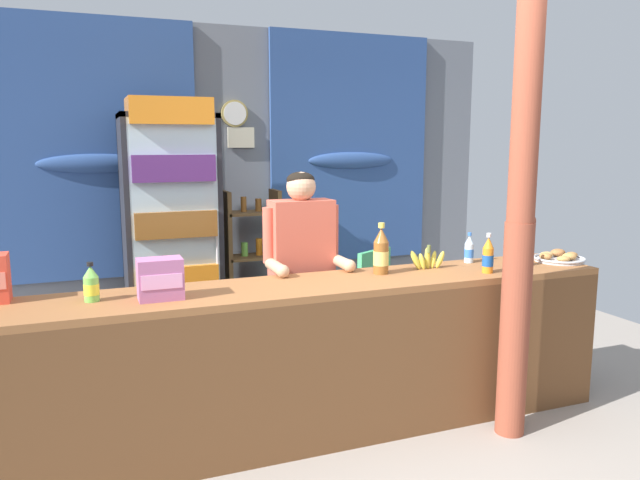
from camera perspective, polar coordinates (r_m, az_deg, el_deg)
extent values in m
plane|color=gray|center=(4.37, -1.12, -13.91)|extent=(6.97, 6.97, 0.00)
cube|color=slate|center=(5.63, -7.10, 5.52)|extent=(4.80, 0.12, 2.72)
cube|color=#2D4C89|center=(5.35, -20.45, 7.92)|extent=(1.66, 0.04, 2.15)
ellipsoid|color=#2D4C89|center=(5.33, -20.38, 6.77)|extent=(0.91, 0.10, 0.16)
cube|color=#2D4C89|center=(5.87, 2.91, 8.55)|extent=(1.60, 0.04, 2.15)
ellipsoid|color=#2D4C89|center=(5.85, 2.98, 7.50)|extent=(0.88, 0.10, 0.16)
cylinder|color=tan|center=(5.52, -8.06, 11.72)|extent=(0.24, 0.03, 0.24)
cylinder|color=white|center=(5.50, -8.02, 11.73)|extent=(0.20, 0.01, 0.20)
cube|color=beige|center=(5.53, -7.46, 9.56)|extent=(0.24, 0.02, 0.18)
cube|color=#935B33|center=(3.52, 0.29, -4.31)|extent=(3.61, 0.56, 0.04)
cube|color=brown|center=(3.43, 1.93, -12.72)|extent=(3.61, 0.04, 0.87)
cube|color=brown|center=(4.57, 21.49, -7.70)|extent=(0.08, 0.51, 0.87)
cylinder|color=brown|center=(3.74, 17.85, -8.09)|extent=(0.17, 0.17, 1.27)
cylinder|color=brown|center=(3.58, 18.87, 11.68)|extent=(0.16, 0.16, 1.27)
ellipsoid|color=brown|center=(3.65, 19.27, 1.67)|extent=(0.06, 0.05, 0.08)
cube|color=#232328|center=(5.25, -14.21, 0.74)|extent=(0.73, 0.04, 1.94)
cube|color=#232328|center=(4.96, -17.76, 0.09)|extent=(0.04, 0.57, 1.94)
cube|color=#232328|center=(5.05, -9.94, 0.55)|extent=(0.04, 0.57, 1.94)
cube|color=#232328|center=(4.94, -14.24, 11.25)|extent=(0.73, 0.57, 0.04)
cube|color=#232328|center=(5.21, -13.42, -9.81)|extent=(0.73, 0.57, 0.08)
cube|color=silver|center=(4.72, -13.39, 0.44)|extent=(0.67, 0.02, 1.78)
cylinder|color=#B7B7BC|center=(4.74, -9.67, 0.00)|extent=(0.02, 0.02, 0.40)
cube|color=silver|center=(5.07, -13.64, -4.11)|extent=(0.65, 0.49, 0.02)
cube|color=orange|center=(4.93, -13.51, -3.16)|extent=(0.61, 0.45, 0.20)
cube|color=silver|center=(4.99, -13.83, 0.60)|extent=(0.65, 0.49, 0.02)
cube|color=brown|center=(4.86, -13.70, 1.70)|extent=(0.61, 0.45, 0.20)
cube|color=silver|center=(4.94, -14.01, 5.44)|extent=(0.65, 0.49, 0.02)
cube|color=#56286B|center=(4.83, -13.89, 6.67)|extent=(0.61, 0.45, 0.20)
cube|color=silver|center=(4.94, -14.21, 10.32)|extent=(0.65, 0.49, 0.02)
cube|color=orange|center=(4.83, -14.08, 11.66)|extent=(0.61, 0.45, 0.20)
cube|color=brown|center=(5.33, -8.70, -2.43)|extent=(0.04, 0.28, 1.30)
cube|color=brown|center=(5.44, -4.17, -2.11)|extent=(0.04, 0.28, 1.30)
cube|color=brown|center=(5.31, -6.50, 2.56)|extent=(0.44, 0.28, 0.02)
cylinder|color=brown|center=(5.28, -7.21, 3.37)|extent=(0.05, 0.05, 0.13)
cylinder|color=brown|center=(5.32, -5.83, 3.32)|extent=(0.06, 0.06, 0.11)
cube|color=brown|center=(5.37, -6.43, -1.59)|extent=(0.44, 0.28, 0.02)
cylinder|color=#75C64C|center=(5.34, -7.13, -0.87)|extent=(0.06, 0.06, 0.12)
cylinder|color=orange|center=(5.37, -5.76, -0.63)|extent=(0.06, 0.06, 0.15)
cube|color=brown|center=(5.45, -6.35, -5.62)|extent=(0.44, 0.28, 0.02)
cylinder|color=#56286B|center=(5.41, -7.05, -4.77)|extent=(0.06, 0.06, 0.15)
cylinder|color=brown|center=(5.45, -5.69, -4.89)|extent=(0.06, 0.06, 0.11)
cube|color=#4CC675|center=(5.07, 3.21, -5.38)|extent=(0.60, 0.60, 0.04)
cube|color=#4CC675|center=(4.91, 5.13, -3.25)|extent=(0.38, 0.24, 0.40)
cylinder|color=#4CC675|center=(5.38, 2.71, -6.93)|extent=(0.04, 0.04, 0.44)
cylinder|color=#4CC675|center=(5.09, 0.17, -7.87)|extent=(0.04, 0.04, 0.44)
cylinder|color=#4CC675|center=(5.18, 6.14, -7.63)|extent=(0.04, 0.04, 0.44)
cylinder|color=#4CC675|center=(4.88, 3.71, -8.67)|extent=(0.04, 0.04, 0.44)
cube|color=#4CC675|center=(5.20, 4.50, -3.66)|extent=(0.23, 0.36, 0.03)
cube|color=#4CC675|center=(4.88, 1.85, -4.49)|extent=(0.23, 0.36, 0.03)
cylinder|color=#28282D|center=(4.07, -2.88, -9.76)|extent=(0.11, 0.11, 0.79)
cylinder|color=#28282D|center=(4.12, -0.58, -9.49)|extent=(0.11, 0.11, 0.79)
cube|color=#D15B47|center=(3.93, -1.77, -0.27)|extent=(0.40, 0.20, 0.56)
sphere|color=tan|center=(3.88, -1.79, 5.05)|extent=(0.19, 0.19, 0.19)
ellipsoid|color=black|center=(3.89, -1.85, 5.69)|extent=(0.18, 0.18, 0.10)
cylinder|color=#D15B47|center=(3.85, -4.83, 0.45)|extent=(0.08, 0.08, 0.36)
cylinder|color=tan|center=(3.74, -4.14, -2.57)|extent=(0.07, 0.26, 0.07)
sphere|color=tan|center=(3.62, -3.52, -2.96)|extent=(0.08, 0.08, 0.08)
cylinder|color=#D15B47|center=(3.99, 1.18, 0.80)|extent=(0.08, 0.08, 0.36)
cylinder|color=tan|center=(3.89, 2.02, -2.09)|extent=(0.07, 0.26, 0.07)
sphere|color=tan|center=(3.77, 2.80, -2.45)|extent=(0.08, 0.08, 0.08)
cylinder|color=brown|center=(3.73, 5.77, -1.70)|extent=(0.09, 0.09, 0.20)
cone|color=brown|center=(3.71, 5.80, 0.46)|extent=(0.09, 0.09, 0.09)
cylinder|color=#E5CC4C|center=(3.70, 5.82, 1.38)|extent=(0.04, 0.04, 0.03)
cylinder|color=#E5D166|center=(3.73, 5.77, -1.70)|extent=(0.10, 0.10, 0.09)
cylinder|color=silver|center=(4.19, 13.86, -1.21)|extent=(0.06, 0.06, 0.13)
cone|color=silver|center=(4.17, 13.91, 0.03)|extent=(0.06, 0.06, 0.06)
cylinder|color=blue|center=(4.17, 13.93, 0.55)|extent=(0.03, 0.03, 0.02)
cylinder|color=blue|center=(4.19, 13.86, -1.21)|extent=(0.06, 0.06, 0.06)
cylinder|color=orange|center=(3.89, 15.54, -1.88)|extent=(0.07, 0.07, 0.15)
cone|color=orange|center=(3.87, 15.61, -0.25)|extent=(0.07, 0.07, 0.07)
cylinder|color=white|center=(3.86, 15.64, 0.45)|extent=(0.03, 0.03, 0.02)
cylinder|color=#194C99|center=(3.89, 15.54, -1.88)|extent=(0.07, 0.07, 0.07)
cylinder|color=#56286B|center=(4.13, 18.16, -1.39)|extent=(0.06, 0.06, 0.15)
cone|color=#56286B|center=(4.11, 18.23, 0.09)|extent=(0.06, 0.06, 0.07)
cylinder|color=silver|center=(4.11, 18.27, 0.72)|extent=(0.03, 0.03, 0.02)
cylinder|color=purple|center=(4.13, 18.16, -1.39)|extent=(0.06, 0.06, 0.07)
cylinder|color=#75C64C|center=(3.29, -20.73, -4.36)|extent=(0.08, 0.08, 0.13)
cone|color=#75C64C|center=(3.28, -20.83, -2.80)|extent=(0.08, 0.08, 0.06)
cylinder|color=black|center=(3.27, -20.86, -2.13)|extent=(0.03, 0.03, 0.02)
cylinder|color=yellow|center=(3.29, -20.73, -4.36)|extent=(0.08, 0.08, 0.06)
cube|color=#B76699|center=(3.22, -14.83, -3.56)|extent=(0.23, 0.15, 0.21)
cube|color=#F7A5D8|center=(3.15, -14.67, -3.84)|extent=(0.20, 0.00, 0.07)
cylinder|color=#BCBCC1|center=(4.42, 21.61, -1.78)|extent=(0.32, 0.32, 0.02)
torus|color=#BCBCC1|center=(4.42, 21.62, -1.60)|extent=(0.34, 0.34, 0.02)
ellipsoid|color=#B2753D|center=(4.47, 22.60, -1.33)|extent=(0.10, 0.06, 0.05)
ellipsoid|color=#A36638|center=(4.52, 21.51, -1.11)|extent=(0.11, 0.08, 0.05)
ellipsoid|color=tan|center=(4.44, 20.57, -1.30)|extent=(0.10, 0.06, 0.04)
ellipsoid|color=#B2753D|center=(4.36, 20.47, -1.44)|extent=(0.07, 0.09, 0.05)
ellipsoid|color=#C68947|center=(4.33, 21.97, -1.65)|extent=(0.10, 0.08, 0.04)
ellipsoid|color=#C68947|center=(4.41, 22.43, -1.44)|extent=(0.10, 0.08, 0.05)
ellipsoid|color=#DBCC42|center=(3.89, 9.00, -1.89)|extent=(0.10, 0.04, 0.14)
ellipsoid|color=#DBCC42|center=(3.90, 9.60, -2.03)|extent=(0.06, 0.04, 0.12)
ellipsoid|color=#DBCC42|center=(3.93, 10.10, -1.73)|extent=(0.05, 0.03, 0.15)
ellipsoid|color=#DBCC42|center=(3.96, 10.63, -1.85)|extent=(0.06, 0.04, 0.12)
ellipsoid|color=#DBCC42|center=(3.97, 11.25, -1.83)|extent=(0.09, 0.04, 0.12)
cylinder|color=olive|center=(3.91, 10.23, -0.83)|extent=(0.02, 0.02, 0.05)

